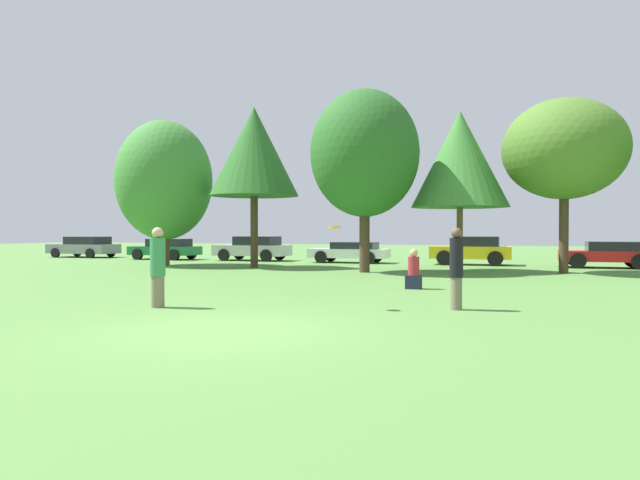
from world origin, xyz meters
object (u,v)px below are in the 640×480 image
Objects in this scene: person_catcher at (456,267)px; parked_car_yellow at (472,250)px; bystander_sitting at (414,272)px; parked_car_white at (350,251)px; parked_car_silver at (254,248)px; parked_car_green at (166,249)px; tree_2 at (365,154)px; parked_car_grey at (85,247)px; frisbee at (335,228)px; tree_3 at (460,159)px; parked_car_red at (608,254)px; tree_0 at (164,181)px; person_thrower at (158,267)px; tree_4 at (564,150)px; tree_1 at (254,152)px.

person_catcher reaches higher than parked_car_yellow.
bystander_sitting reaches higher than parked_car_white.
parked_car_yellow is at bearing -178.47° from parked_car_white.
parked_car_silver is at bearing -3.51° from parked_car_white.
bystander_sitting is at bearing 143.39° from parked_car_green.
tree_2 reaches higher than parked_car_grey.
person_catcher is 0.40× the size of parked_car_grey.
bystander_sitting is (0.79, 4.78, -1.24)m from frisbee.
parked_car_green is at bearing 165.89° from tree_3.
tree_3 is 1.68× the size of parked_car_red.
tree_0 reaches higher than parked_car_green.
tree_2 is at bearing 117.52° from bystander_sitting.
person_thrower is 1.01× the size of person_catcher.
parked_car_yellow is (23.79, -0.07, 0.06)m from parked_car_grey.
parked_car_white is at bearing -179.31° from parked_car_green.
frisbee is 0.04× the size of tree_4.
frisbee is 0.07× the size of parked_car_red.
person_thrower is at bearing 109.72° from parked_car_silver.
tree_3 reaches higher than parked_car_grey.
frisbee is 0.04× the size of tree_0.
person_catcher is at bearing 72.76° from parked_car_red.
tree_2 is at bearing 140.06° from parked_car_silver.
parked_car_grey is at bearing 150.21° from tree_0.
parked_car_silver is at bearing 140.85° from tree_2.
parked_car_red is at bearing -123.04° from person_catcher.
tree_3 is at bearing 3.13° from tree_0.
tree_0 is (-8.86, 12.88, 3.19)m from person_thrower.
tree_1 is 5.70m from tree_2.
parked_car_green is at bearing 124.22° from tree_0.
tree_4 is (4.40, 7.98, 4.35)m from bystander_sitting.
person_catcher is 0.45× the size of parked_car_yellow.
bystander_sitting is 15.48m from tree_0.
tree_1 reaches higher than parked_car_silver.
tree_1 is 1.76× the size of parked_car_white.
parked_car_silver is at bearing 131.94° from bystander_sitting.
tree_0 is 13.80m from tree_3.
tree_1 is at bearing -176.48° from tree_4.
person_catcher is 0.42× the size of parked_car_white.
parked_car_silver reaches higher than parked_car_green.
parked_car_green is (-8.16, 4.93, -4.61)m from tree_1.
tree_1 reaches higher than tree_4.
frisbee is at bearing -112.10° from tree_4.
parked_car_white is (-5.62, 12.40, 0.11)m from bystander_sitting.
bystander_sitting is at bearing 150.54° from parked_car_grey.
parked_car_grey is at bearing -0.96° from parked_car_yellow.
tree_4 is at bearing 169.48° from parked_car_grey.
tree_1 is at bearing 91.10° from person_thrower.
tree_1 reaches higher than tree_0.
tree_4 reaches higher than frisbee.
tree_1 is at bearing -64.12° from person_catcher.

